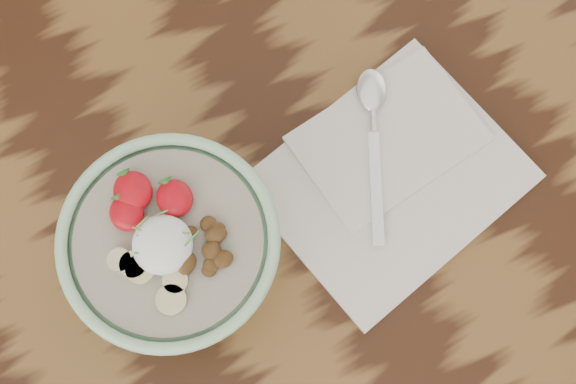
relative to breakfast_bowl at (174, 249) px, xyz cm
name	(u,v)px	position (x,y,z in cm)	size (l,w,h in cm)	color
table	(158,294)	(-4.62, -0.08, -16.37)	(160.00, 90.00, 75.00)	black
breakfast_bowl	(174,249)	(0.00, 0.00, 0.00)	(20.87, 20.87, 13.88)	#9DD3A6
napkin	(390,171)	(24.09, -2.18, -6.40)	(29.63, 25.70, 1.60)	silver
spoon	(373,114)	(25.37, 4.02, -5.04)	(11.20, 18.56, 1.04)	silver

